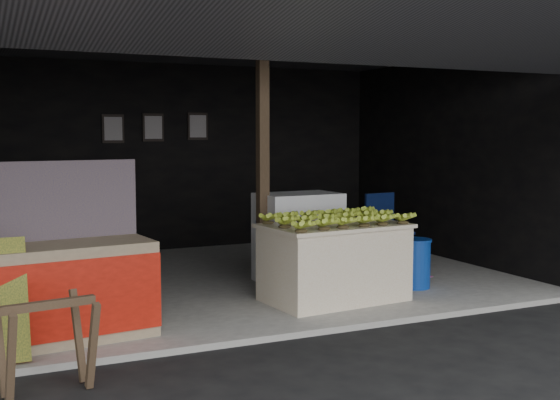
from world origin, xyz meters
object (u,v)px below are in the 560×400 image
banana_table (334,262)px  neighbor_stall (64,286)px  sawhorse (46,336)px  water_barrel (414,264)px  white_crate (298,237)px  plastic_chair (385,224)px

banana_table → neighbor_stall: size_ratio=1.01×
sawhorse → water_barrel: (4.24, 1.56, -0.09)m
sawhorse → water_barrel: sawhorse is taller
banana_table → sawhorse: (-3.09, -1.40, -0.05)m
white_crate → plastic_chair: (1.38, 0.22, 0.06)m
neighbor_stall → sawhorse: (-0.28, -1.12, -0.10)m
banana_table → sawhorse: bearing=-160.9°
sawhorse → plastic_chair: bearing=21.8°
white_crate → water_barrel: white_crate is taller
plastic_chair → water_barrel: bearing=-112.5°
banana_table → neighbor_stall: (-2.82, -0.27, 0.05)m
water_barrel → plastic_chair: size_ratio=0.54×
sawhorse → white_crate: bearing=29.0°
plastic_chair → neighbor_stall: bearing=-166.3°
banana_table → white_crate: white_crate is taller
white_crate → sawhorse: white_crate is taller
banana_table → plastic_chair: (1.48, 1.29, 0.17)m
white_crate → sawhorse: (-3.19, -2.46, -0.17)m
neighbor_stall → sawhorse: size_ratio=2.22×
banana_table → water_barrel: (1.15, 0.16, -0.14)m
white_crate → neighbor_stall: (-2.91, -1.34, -0.07)m
neighbor_stall → white_crate: bearing=18.2°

